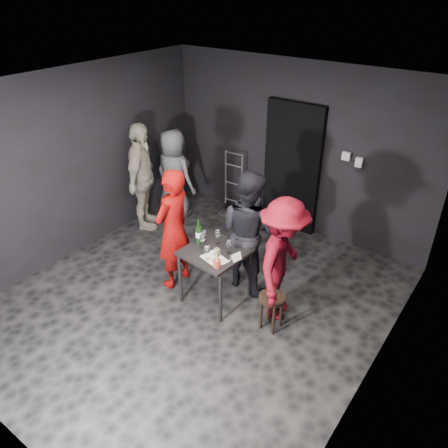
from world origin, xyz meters
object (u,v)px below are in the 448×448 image
Objects in this scene: server_red at (173,223)px; breadstick_cup at (217,258)px; woman_black at (249,225)px; man_maroon at (283,257)px; bystander_cream at (141,168)px; hand_truck at (232,203)px; wine_bottle at (199,234)px; stool at (272,303)px; tasting_table at (215,257)px; bystander_grey at (174,173)px.

server_red is 0.92m from breadstick_cup.
woman_black reaches higher than breadstick_cup.
bystander_cream is at bearing 65.26° from man_maroon.
hand_truck is at bearing -40.53° from woman_black.
woman_black is 0.66m from wine_bottle.
server_red is at bearing 42.93° from woman_black.
man_maroon is (1.99, -1.80, 0.65)m from hand_truck.
man_maroon is at bearing 40.28° from breadstick_cup.
breadstick_cup reaches higher than stool.
woman_black is at bearing -52.36° from hand_truck.
stool is at bearing 176.92° from man_maroon.
bystander_grey reaches higher than tasting_table.
bystander_cream is (-2.96, 0.86, 0.69)m from stool.
stool is (0.87, -0.04, -0.29)m from tasting_table.
man_maroon reaches higher than wine_bottle.
hand_truck reaches higher than tasting_table.
server_red is 1.10× the size of man_maroon.
server_red is at bearing -172.36° from wine_bottle.
man_maroon is at bearing -130.78° from bystander_cream.
bystander_cream reaches higher than wine_bottle.
stool is 0.85m from breadstick_cup.
breadstick_cup is (0.08, -0.78, -0.06)m from woman_black.
server_red is at bearing 133.22° from bystander_grey.
stool is 0.29× the size of bystander_grey.
bystander_grey is (0.17, 0.57, -0.24)m from bystander_cream.
bystander_cream is at bearing 75.01° from bystander_grey.
woman_black is at bearing 158.92° from bystander_grey.
bystander_cream reaches higher than man_maroon.
man_maroon is 1.05× the size of bystander_grey.
server_red reaches higher than woman_black.
stool is 3.17m from bystander_grey.
bystander_grey is at bearing 140.47° from wine_bottle.
man_maroon is at bearing 16.50° from tasting_table.
wine_bottle is (-1.14, 0.06, 0.51)m from stool.
bystander_grey is at bearing 144.27° from tasting_table.
server_red reaches higher than man_maroon.
wine_bottle is (1.66, -1.37, 0.06)m from bystander_grey.
bystander_cream is at bearing 0.92° from woman_black.
man_maroon reaches higher than stool.
woman_black is 0.73m from man_maroon.
bystander_cream is 1.30× the size of bystander_grey.
hand_truck is 1.16m from bystander_grey.
man_maroon is 2.97m from bystander_cream.
tasting_table is at bearing 177.26° from stool.
bystander_grey is (-0.75, -0.65, 0.60)m from hand_truck.
stool is 3.16m from bystander_cream.
woman_black is 2.26m from bystander_cream.
bystander_cream reaches higher than tasting_table.
wine_bottle is at bearing 176.17° from tasting_table.
bystander_grey is at bearing 142.61° from breadstick_cup.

